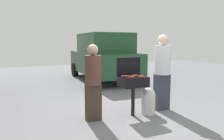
% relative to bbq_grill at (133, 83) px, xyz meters
% --- Properties ---
extents(ground_plane, '(24.00, 24.00, 0.00)m').
position_rel_bbq_grill_xyz_m(ground_plane, '(-0.04, -0.07, -0.75)').
color(ground_plane, slate).
extents(bbq_grill, '(0.60, 0.44, 0.89)m').
position_rel_bbq_grill_xyz_m(bbq_grill, '(0.00, 0.00, 0.00)').
color(bbq_grill, black).
rests_on(bbq_grill, ground).
extents(grill_lid_open, '(0.60, 0.05, 0.42)m').
position_rel_bbq_grill_xyz_m(grill_lid_open, '(0.00, 0.22, 0.35)').
color(grill_lid_open, black).
rests_on(grill_lid_open, bbq_grill).
extents(hot_dog_0, '(0.13, 0.03, 0.03)m').
position_rel_bbq_grill_xyz_m(hot_dog_0, '(0.09, 0.09, 0.15)').
color(hot_dog_0, '#B74C33').
rests_on(hot_dog_0, bbq_grill).
extents(hot_dog_1, '(0.13, 0.04, 0.03)m').
position_rel_bbq_grill_xyz_m(hot_dog_1, '(-0.13, -0.12, 0.15)').
color(hot_dog_1, '#AD4228').
rests_on(hot_dog_1, bbq_grill).
extents(hot_dog_2, '(0.13, 0.03, 0.03)m').
position_rel_bbq_grill_xyz_m(hot_dog_2, '(0.13, -0.15, 0.15)').
color(hot_dog_2, '#C6593D').
rests_on(hot_dog_2, bbq_grill).
extents(hot_dog_3, '(0.13, 0.04, 0.03)m').
position_rel_bbq_grill_xyz_m(hot_dog_3, '(0.00, 0.01, 0.15)').
color(hot_dog_3, '#AD4228').
rests_on(hot_dog_3, bbq_grill).
extents(hot_dog_4, '(0.13, 0.03, 0.03)m').
position_rel_bbq_grill_xyz_m(hot_dog_4, '(-0.18, 0.10, 0.15)').
color(hot_dog_4, '#C6593D').
rests_on(hot_dog_4, bbq_grill).
extents(hot_dog_5, '(0.13, 0.03, 0.03)m').
position_rel_bbq_grill_xyz_m(hot_dog_5, '(0.09, 0.05, 0.15)').
color(hot_dog_5, '#AD4228').
rests_on(hot_dog_5, bbq_grill).
extents(hot_dog_6, '(0.13, 0.03, 0.03)m').
position_rel_bbq_grill_xyz_m(hot_dog_6, '(0.13, -0.08, 0.15)').
color(hot_dog_6, '#AD4228').
rests_on(hot_dog_6, bbq_grill).
extents(hot_dog_7, '(0.13, 0.03, 0.03)m').
position_rel_bbq_grill_xyz_m(hot_dog_7, '(-0.06, -0.06, 0.15)').
color(hot_dog_7, '#AD4228').
rests_on(hot_dog_7, bbq_grill).
extents(hot_dog_8, '(0.13, 0.03, 0.03)m').
position_rel_bbq_grill_xyz_m(hot_dog_8, '(-0.12, 0.05, 0.15)').
color(hot_dog_8, '#B74C33').
rests_on(hot_dog_8, bbq_grill).
extents(hot_dog_9, '(0.13, 0.04, 0.03)m').
position_rel_bbq_grill_xyz_m(hot_dog_9, '(0.09, 0.13, 0.15)').
color(hot_dog_9, '#AD4228').
rests_on(hot_dog_9, bbq_grill).
extents(hot_dog_10, '(0.13, 0.03, 0.03)m').
position_rel_bbq_grill_xyz_m(hot_dog_10, '(0.19, -0.01, 0.15)').
color(hot_dog_10, '#AD4228').
rests_on(hot_dog_10, bbq_grill).
extents(hot_dog_11, '(0.13, 0.03, 0.03)m').
position_rel_bbq_grill_xyz_m(hot_dog_11, '(-0.18, 0.13, 0.15)').
color(hot_dog_11, '#C6593D').
rests_on(hot_dog_11, bbq_grill).
extents(propane_tank, '(0.32, 0.32, 0.62)m').
position_rel_bbq_grill_xyz_m(propane_tank, '(0.37, -0.06, -0.43)').
color(propane_tank, silver).
rests_on(propane_tank, ground).
extents(person_left, '(0.34, 0.34, 1.61)m').
position_rel_bbq_grill_xyz_m(person_left, '(-0.92, 0.08, 0.12)').
color(person_left, '#3F3323').
rests_on(person_left, ground).
extents(person_right, '(0.39, 0.39, 1.83)m').
position_rel_bbq_grill_xyz_m(person_right, '(0.87, 0.11, 0.25)').
color(person_right, '#333847').
rests_on(person_right, ground).
extents(parked_minivan, '(2.19, 4.48, 2.02)m').
position_rel_bbq_grill_xyz_m(parked_minivan, '(1.27, 4.82, 0.28)').
color(parked_minivan, '#234C2D').
rests_on(parked_minivan, ground).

